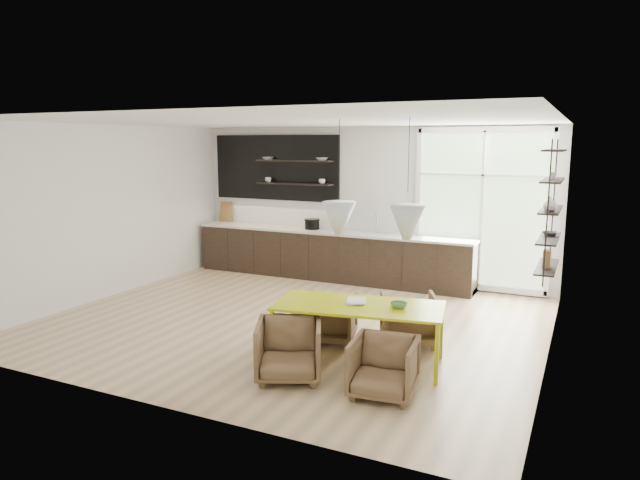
% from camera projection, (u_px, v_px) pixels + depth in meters
% --- Properties ---
extents(room, '(7.02, 6.01, 2.91)m').
position_uv_depth(room, '(358.00, 217.00, 8.89)').
color(room, '#D7AE82').
rests_on(room, ground).
extents(kitchen_run, '(5.54, 0.69, 2.75)m').
position_uv_depth(kitchen_run, '(327.00, 248.00, 10.99)').
color(kitchen_run, black).
rests_on(kitchen_run, ground).
extents(right_shelving, '(0.26, 1.22, 1.90)m').
position_uv_depth(right_shelving, '(550.00, 213.00, 7.75)').
color(right_shelving, black).
rests_on(right_shelving, ground).
extents(dining_table, '(2.10, 1.22, 0.72)m').
position_uv_depth(dining_table, '(359.00, 309.00, 6.72)').
color(dining_table, '#B3B80A').
rests_on(dining_table, ground).
extents(armchair_back_left, '(0.80, 0.82, 0.62)m').
position_uv_depth(armchair_back_left, '(330.00, 318.00, 7.53)').
color(armchair_back_left, brown).
rests_on(armchair_back_left, ground).
extents(armchair_back_right, '(0.94, 0.95, 0.66)m').
position_uv_depth(armchair_back_right, '(409.00, 319.00, 7.45)').
color(armchair_back_right, brown).
rests_on(armchair_back_right, ground).
extents(armchair_front_left, '(0.95, 0.96, 0.66)m').
position_uv_depth(armchair_front_left, '(289.00, 350.00, 6.32)').
color(armchair_front_left, brown).
rests_on(armchair_front_left, ground).
extents(armchair_front_right, '(0.73, 0.75, 0.61)m').
position_uv_depth(armchair_front_right, '(383.00, 367.00, 5.89)').
color(armchair_front_right, brown).
rests_on(armchair_front_right, ground).
extents(wire_stool, '(0.35, 0.35, 0.44)m').
position_uv_depth(wire_stool, '(278.00, 329.00, 7.18)').
color(wire_stool, black).
rests_on(wire_stool, ground).
extents(table_book, '(0.31, 0.36, 0.03)m').
position_uv_depth(table_book, '(347.00, 301.00, 6.82)').
color(table_book, white).
rests_on(table_book, dining_table).
extents(table_bowl, '(0.22, 0.22, 0.06)m').
position_uv_depth(table_bowl, '(399.00, 305.00, 6.58)').
color(table_bowl, '#508252').
rests_on(table_bowl, dining_table).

